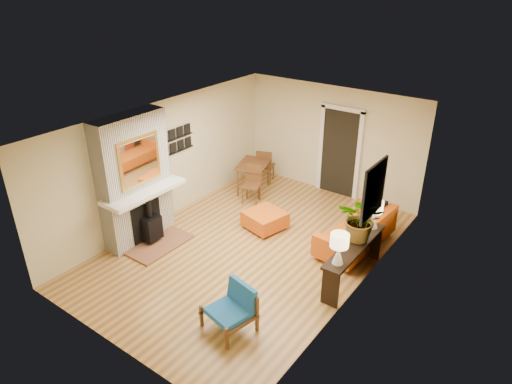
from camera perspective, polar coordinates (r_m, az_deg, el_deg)
room_shell at (r=10.29m, az=10.79°, el=4.44°), size 6.50×6.50×6.50m
fireplace at (r=9.12m, az=-14.77°, el=1.09°), size 1.09×1.68×2.60m
sofa at (r=9.15m, az=12.77°, el=-5.06°), size 0.97×1.96×0.75m
ottoman at (r=9.64m, az=1.12°, el=-3.40°), size 0.90×0.90×0.38m
blue_chair at (r=7.13m, az=-2.81°, el=-14.00°), size 0.81×0.79×0.71m
dining_table at (r=11.09m, az=0.01°, el=2.86°), size 1.07×1.68×0.89m
console_table at (r=8.11m, az=12.20°, el=-7.34°), size 0.34×1.85×0.72m
lamp_near at (r=7.34m, az=10.35°, el=-6.57°), size 0.30×0.30×0.54m
lamp_far at (r=8.46m, az=14.58°, el=-2.32°), size 0.30×0.30×0.54m
houseplant at (r=7.98m, az=13.10°, el=-3.27°), size 0.86×0.78×0.84m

